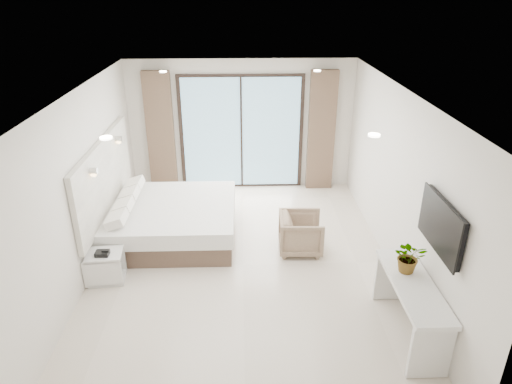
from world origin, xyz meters
TOP-DOWN VIEW (x-y plane):
  - ground at (0.00, 0.00)m, footprint 6.20×6.20m
  - room_shell at (-0.20, 0.82)m, footprint 4.62×6.22m
  - bed at (-1.23, 0.93)m, footprint 2.15×2.05m
  - nightstand at (-2.02, -0.33)m, footprint 0.55×0.47m
  - phone at (-2.02, -0.39)m, footprint 0.19×0.15m
  - console_desk at (2.04, -1.61)m, footprint 0.48×1.55m
  - plant at (2.04, -1.36)m, footprint 0.46×0.49m
  - armchair at (0.95, 0.41)m, footprint 0.67×0.71m

SIDE VIEW (x-z plane):
  - ground at x=0.00m, z-range 0.00..0.00m
  - nightstand at x=-2.02m, z-range 0.00..0.46m
  - bed at x=-1.23m, z-range -0.05..0.68m
  - armchair at x=0.95m, z-range 0.00..0.70m
  - phone at x=-2.02m, z-range 0.47..0.53m
  - console_desk at x=2.04m, z-range 0.17..0.94m
  - plant at x=2.04m, z-range 0.77..1.10m
  - room_shell at x=-0.20m, z-range 0.22..2.94m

